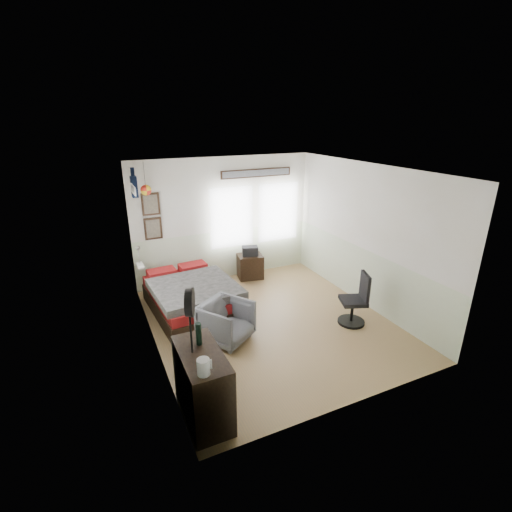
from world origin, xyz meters
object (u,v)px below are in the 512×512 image
(nightstand, at_px, (250,266))
(task_chair, at_px, (356,303))
(bed, at_px, (192,297))
(dresser, at_px, (203,385))
(armchair, at_px, (226,322))

(nightstand, xyz_separation_m, task_chair, (0.88, -2.61, 0.12))
(nightstand, distance_m, task_chair, 2.76)
(bed, height_order, dresser, dresser)
(armchair, xyz_separation_m, task_chair, (2.26, -0.45, 0.05))
(bed, bearing_deg, armchair, -82.21)
(dresser, relative_size, nightstand, 1.84)
(nightstand, height_order, task_chair, task_chair)
(dresser, distance_m, nightstand, 4.22)
(nightstand, bearing_deg, dresser, -111.52)
(nightstand, bearing_deg, task_chair, -61.30)
(armchair, height_order, task_chair, task_chair)
(bed, distance_m, dresser, 2.66)
(armchair, distance_m, task_chair, 2.31)
(bed, relative_size, dresser, 2.07)
(bed, bearing_deg, task_chair, -37.07)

